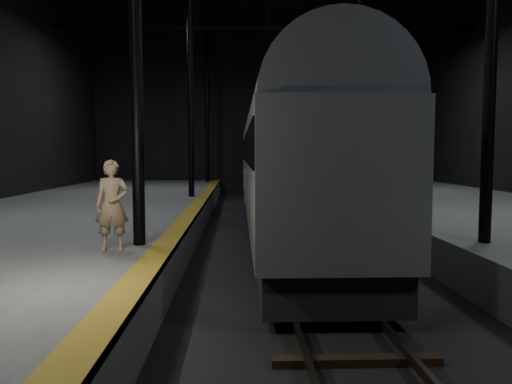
{
  "coord_description": "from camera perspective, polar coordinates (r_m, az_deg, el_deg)",
  "views": [
    {
      "loc": [
        -1.65,
        -14.75,
        2.98
      ],
      "look_at": [
        -1.21,
        -2.27,
        2.0
      ],
      "focal_mm": 35.0,
      "sensor_mm": 36.0,
      "label": 1
    }
  ],
  "objects": [
    {
      "name": "ground",
      "position": [
        15.14,
        4.32,
        -6.88
      ],
      "size": [
        44.0,
        44.0,
        0.0
      ],
      "primitive_type": "plane",
      "color": "black",
      "rests_on": "ground"
    },
    {
      "name": "platform_left",
      "position": [
        16.06,
        -23.42,
        -4.77
      ],
      "size": [
        9.0,
        43.8,
        1.0
      ],
      "primitive_type": "cube",
      "color": "#51514F",
      "rests_on": "ground"
    },
    {
      "name": "tactile_strip",
      "position": [
        14.97,
        -8.13,
        -3.14
      ],
      "size": [
        0.5,
        43.8,
        0.01
      ],
      "primitive_type": "cube",
      "color": "olive",
      "rests_on": "platform_left"
    },
    {
      "name": "track",
      "position": [
        15.13,
        4.32,
        -6.63
      ],
      "size": [
        2.4,
        43.0,
        0.24
      ],
      "color": "#3F3328",
      "rests_on": "ground"
    },
    {
      "name": "train",
      "position": [
        17.4,
        3.45,
        4.12
      ],
      "size": [
        2.89,
        19.26,
        5.15
      ],
      "color": "#9B9EA3",
      "rests_on": "ground"
    },
    {
      "name": "woman",
      "position": [
        10.52,
        -16.11,
        -1.45
      ],
      "size": [
        0.72,
        0.52,
        1.85
      ],
      "primitive_type": "imported",
      "rotation": [
        0.0,
        0.0,
        0.13
      ],
      "color": "tan",
      "rests_on": "platform_left"
    }
  ]
}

